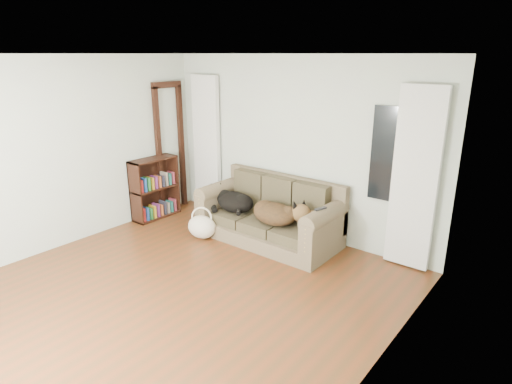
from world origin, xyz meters
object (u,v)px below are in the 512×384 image
Objects in this scene: dog_black_lab at (233,202)px; tote_bag at (202,227)px; sofa at (268,211)px; bookshelf at (155,188)px; dog_shepherd at (278,214)px.

tote_bag is at bearing -99.31° from dog_black_lab.
dog_black_lab is (-0.61, -0.08, 0.03)m from sofa.
dog_shepherd is at bearing 6.73° from bookshelf.
dog_black_lab is at bearing 65.75° from tote_bag.
bookshelf reaches higher than dog_shepherd.
dog_shepherd is 1.19m from tote_bag.
bookshelf is (-2.26, -0.29, 0.01)m from dog_shepherd.
sofa reaches higher than tote_bag.
dog_black_lab is 1.45m from bookshelf.
tote_bag is (-0.21, -0.46, -0.32)m from dog_black_lab.
bookshelf is (-2.02, -0.40, 0.05)m from sofa.
bookshelf reaches higher than sofa.
tote_bag is at bearing 31.32° from dog_shepherd.
sofa is at bearing 22.23° from dog_black_lab.
tote_bag is at bearing -146.72° from sofa.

